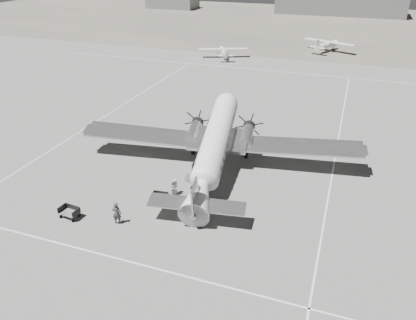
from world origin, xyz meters
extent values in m
plane|color=slate|center=(0.00, 0.00, 0.00)|extent=(260.00, 260.00, 0.00)
cube|color=silver|center=(0.00, -14.00, 0.01)|extent=(60.00, 0.15, 0.01)
cube|color=silver|center=(12.00, 0.00, 0.01)|extent=(0.15, 80.00, 0.01)
cube|color=silver|center=(-18.00, 10.00, 0.01)|extent=(0.15, 60.00, 0.01)
cube|color=silver|center=(0.00, 40.00, 0.01)|extent=(90.00, 0.15, 0.01)
cube|color=#656355|center=(0.00, 95.00, 0.00)|extent=(260.00, 90.00, 0.01)
cube|color=slate|center=(5.00, 120.00, 3.00)|extent=(42.00, 14.00, 6.00)
cube|color=slate|center=(-55.00, 115.00, 2.00)|extent=(18.00, 10.00, 4.00)
imported|color=#333333|center=(-3.86, -10.25, 0.98)|extent=(0.82, 0.65, 1.97)
imported|color=#A9A9A7|center=(-1.26, -4.76, 0.75)|extent=(0.59, 0.75, 1.50)
imported|color=#BABAB8|center=(-1.30, -4.48, 0.72)|extent=(0.59, 0.78, 1.45)
camera|label=1|loc=(12.16, -33.15, 19.91)|focal=35.00mm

